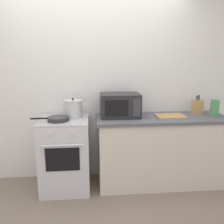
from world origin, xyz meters
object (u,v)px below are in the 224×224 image
object	(u,v)px
stove	(66,154)
cutting_board	(170,116)
stock_pot	(73,109)
frying_pan	(58,119)
knife_block	(197,107)
microwave	(120,105)
pasta_box	(214,108)

from	to	relation	value
stove	cutting_board	xyz separation A→B (m)	(1.35, 0.00, 0.47)
stock_pot	stove	bearing A→B (deg)	-140.72
frying_pan	stove	bearing A→B (deg)	48.59
cutting_board	knife_block	size ratio (longest dim) A/B	1.39
microwave	pasta_box	bearing A→B (deg)	-5.09
microwave	knife_block	size ratio (longest dim) A/B	1.93
stock_pot	knife_block	xyz separation A→B (m)	(1.66, 0.05, -0.02)
microwave	cutting_board	world-z (taller)	microwave
pasta_box	knife_block	bearing A→B (deg)	131.56
stock_pot	cutting_board	world-z (taller)	stock_pot
frying_pan	microwave	size ratio (longest dim) A/B	0.91
cutting_board	pasta_box	distance (m)	0.58
stove	cutting_board	distance (m)	1.43
cutting_board	knife_block	distance (m)	0.45
stove	cutting_board	world-z (taller)	cutting_board
frying_pan	microwave	xyz separation A→B (m)	(0.77, 0.15, 0.12)
stock_pot	pasta_box	distance (m)	1.81
pasta_box	cutting_board	bearing A→B (deg)	176.97
microwave	knife_block	bearing A→B (deg)	3.34
stock_pot	pasta_box	bearing A→B (deg)	-3.79
stove	stock_pot	xyz separation A→B (m)	(0.11, 0.09, 0.57)
stove	pasta_box	bearing A→B (deg)	-0.86
stock_pot	microwave	xyz separation A→B (m)	(0.59, -0.01, 0.04)
stove	stock_pot	bearing A→B (deg)	39.28
stove	frying_pan	size ratio (longest dim) A/B	2.02
frying_pan	cutting_board	distance (m)	1.42
stock_pot	microwave	world-z (taller)	microwave
microwave	frying_pan	bearing A→B (deg)	-168.82
frying_pan	cutting_board	world-z (taller)	frying_pan
stove	knife_block	size ratio (longest dim) A/B	3.54
stove	cutting_board	size ratio (longest dim) A/B	2.56
frying_pan	microwave	world-z (taller)	microwave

